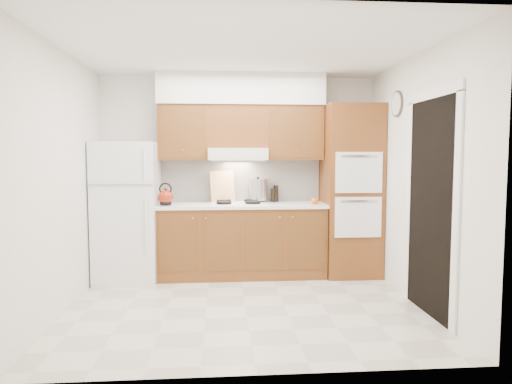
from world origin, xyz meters
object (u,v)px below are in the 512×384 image
(fridge, at_px, (128,212))
(kettle, at_px, (166,197))
(oven_cabinet, at_px, (351,191))
(stock_pot, at_px, (258,190))

(fridge, height_order, kettle, fridge)
(fridge, xyz_separation_m, kettle, (0.48, -0.07, 0.18))
(kettle, bearing_deg, fridge, -170.42)
(oven_cabinet, height_order, kettle, oven_cabinet)
(kettle, bearing_deg, stock_pot, 32.07)
(oven_cabinet, relative_size, kettle, 11.97)
(oven_cabinet, distance_m, kettle, 2.37)
(kettle, distance_m, stock_pot, 1.21)
(oven_cabinet, height_order, stock_pot, oven_cabinet)
(oven_cabinet, distance_m, stock_pot, 1.21)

